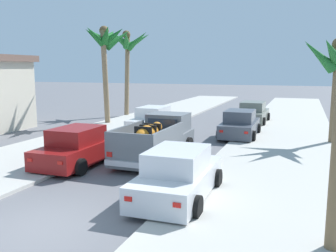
# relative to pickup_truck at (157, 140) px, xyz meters

# --- Properties ---
(ground_plane) EXTENTS (160.00, 160.00, 0.00)m
(ground_plane) POSITION_rel_pickup_truck_xyz_m (-0.09, -7.38, -0.81)
(ground_plane) COLOR slate
(sidewalk_left) EXTENTS (5.22, 60.00, 0.12)m
(sidewalk_left) POSITION_rel_pickup_truck_xyz_m (-5.08, 4.62, -0.75)
(sidewalk_left) COLOR #B2AFA8
(sidewalk_left) RESTS_ON ground
(sidewalk_right) EXTENTS (5.22, 60.00, 0.12)m
(sidewalk_right) POSITION_rel_pickup_truck_xyz_m (4.91, 4.62, -0.75)
(sidewalk_right) COLOR #B2AFA8
(sidewalk_right) RESTS_ON ground
(curb_left) EXTENTS (0.16, 60.00, 0.10)m
(curb_left) POSITION_rel_pickup_truck_xyz_m (-3.87, 4.62, -0.76)
(curb_left) COLOR silver
(curb_left) RESTS_ON ground
(curb_right) EXTENTS (0.16, 60.00, 0.10)m
(curb_right) POSITION_rel_pickup_truck_xyz_m (3.70, 4.62, -0.76)
(curb_right) COLOR silver
(curb_right) RESTS_ON ground
(pickup_truck) EXTENTS (2.23, 5.22, 1.80)m
(pickup_truck) POSITION_rel_pickup_truck_xyz_m (0.00, 0.00, 0.00)
(pickup_truck) COLOR slate
(pickup_truck) RESTS_ON ground
(car_left_near) EXTENTS (2.09, 4.29, 1.54)m
(car_left_near) POSITION_rel_pickup_truck_xyz_m (2.43, -4.32, -0.10)
(car_left_near) COLOR silver
(car_left_near) RESTS_ON ground
(car_right_near) EXTENTS (2.09, 4.29, 1.54)m
(car_right_near) POSITION_rel_pickup_truck_xyz_m (2.48, 11.83, -0.10)
(car_right_near) COLOR slate
(car_right_near) RESTS_ON ground
(car_left_mid) EXTENTS (2.03, 4.26, 1.54)m
(car_left_mid) POSITION_rel_pickup_truck_xyz_m (-2.79, 6.18, -0.10)
(car_left_mid) COLOR silver
(car_left_mid) RESTS_ON ground
(car_right_mid) EXTENTS (2.07, 4.28, 1.54)m
(car_right_mid) POSITION_rel_pickup_truck_xyz_m (-2.58, -2.02, -0.10)
(car_right_mid) COLOR maroon
(car_right_mid) RESTS_ON ground
(car_left_far) EXTENTS (2.07, 4.28, 1.54)m
(car_left_far) POSITION_rel_pickup_truck_xyz_m (2.49, 6.22, -0.10)
(car_left_far) COLOR #474C56
(car_left_far) RESTS_ON ground
(palm_tree_left_fore) EXTENTS (3.30, 3.53, 6.68)m
(palm_tree_left_fore) POSITION_rel_pickup_truck_xyz_m (-6.90, 7.87, 4.72)
(palm_tree_left_fore) COLOR #846B4C
(palm_tree_left_fore) RESTS_ON ground
(palm_tree_left_mid) EXTENTS (3.52, 3.43, 6.84)m
(palm_tree_left_mid) POSITION_rel_pickup_truck_xyz_m (-7.53, 12.56, 4.78)
(palm_tree_left_mid) COLOR #846B4C
(palm_tree_left_mid) RESTS_ON ground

